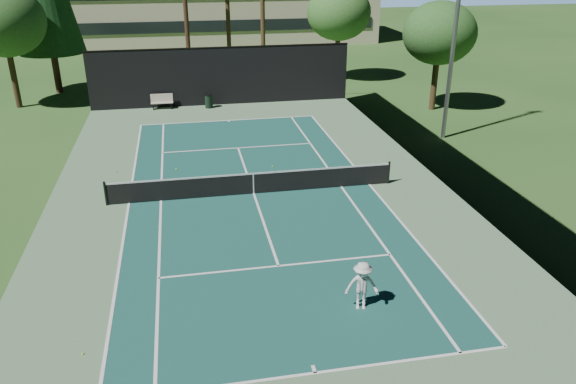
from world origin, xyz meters
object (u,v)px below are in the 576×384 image
Objects in this scene: player at (362,286)px; tennis_ball_c at (273,166)px; tennis_ball_b at (176,169)px; park_bench at (162,101)px; trash_bin at (209,101)px; tennis_ball_a at (83,354)px; tennis_net at (253,183)px; tennis_ball_d at (116,171)px.

player reaches higher than tennis_ball_c.
tennis_ball_b is (-5.48, 13.01, -0.77)m from player.
tennis_ball_c is 13.71m from park_bench.
tennis_ball_b is 11.83m from trash_bin.
tennis_ball_a is at bearing -94.21° from park_bench.
tennis_net is at bearing -74.97° from park_bench.
player is at bearing -86.93° from tennis_ball_c.
tennis_ball_b is (2.68, 13.65, 0.01)m from tennis_ball_a.
tennis_ball_c is 12.37m from trash_bin.
park_bench reaches higher than trash_bin.
player is 25.30× the size of tennis_ball_a.
tennis_net is 180.32× the size of tennis_ball_d.
park_bench reaches higher than tennis_ball_c.
tennis_net is 9.55m from player.
park_bench reaches higher than tennis_ball_d.
park_bench is 3.20m from trash_bin.
park_bench is 1.59× the size of trash_bin.
tennis_ball_b is 4.84m from tennis_ball_c.
park_bench is (-5.61, 12.50, 0.51)m from tennis_ball_c.
tennis_ball_c is (-0.67, 12.47, -0.76)m from player.
park_bench is at bearing 105.03° from tennis_net.
tennis_ball_b is at bearing -101.60° from trash_bin.
tennis_ball_d is (-2.93, 0.29, -0.00)m from tennis_ball_b.
trash_bin reaches higher than tennis_ball_a.
tennis_ball_c is at bearing -78.64° from trash_bin.
tennis_ball_b is (-3.41, 3.70, -0.52)m from tennis_net.
trash_bin is (2.38, 11.58, 0.44)m from tennis_ball_b.
player is 22.46× the size of tennis_ball_d.
trash_bin is (-2.44, 12.12, 0.44)m from tennis_ball_c.
tennis_ball_c reaches higher than tennis_ball_d.
trash_bin is (-1.03, 15.28, -0.08)m from tennis_net.
park_bench is at bearing 85.79° from tennis_ball_a.
tennis_ball_d is at bearing 147.83° from tennis_net.
park_bench is (1.88, 25.61, 0.52)m from tennis_ball_a.
tennis_net reaches higher than tennis_ball_c.
player reaches higher than tennis_ball_b.
tennis_ball_a is 13.91m from tennis_ball_b.
tennis_ball_d is at bearing 134.65° from player.
tennis_ball_d is 0.08× the size of trash_bin.
player is 24.79m from trash_bin.
tennis_net is 170.20× the size of tennis_ball_b.
tennis_ball_b is at bearing 125.17° from player.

